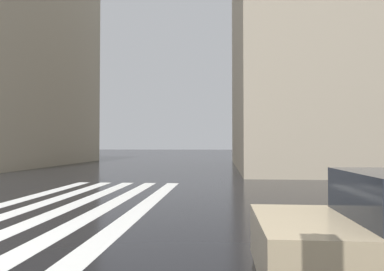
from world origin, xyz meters
name	(u,v)px	position (x,y,z in m)	size (l,w,h in m)	color
zebra_crossing	(62,210)	(4.00, -1.35, 0.00)	(13.00, 4.50, 0.01)	silver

